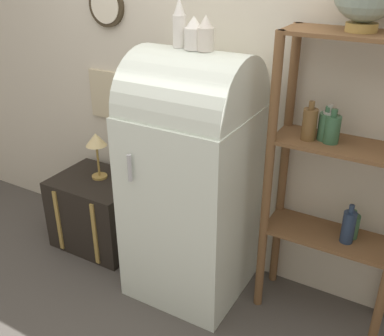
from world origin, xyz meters
name	(u,v)px	position (x,y,z in m)	size (l,w,h in m)	color
ground_plane	(176,300)	(0.00, 0.00, 0.00)	(12.00, 12.00, 0.00)	#4C4742
wall_back	(221,70)	(-0.01, 0.57, 1.35)	(7.00, 0.09, 2.70)	beige
refrigerator	(192,174)	(0.00, 0.21, 0.80)	(0.67, 0.70, 1.54)	silver
suitcase_trunk	(100,211)	(-0.82, 0.27, 0.26)	(0.61, 0.50, 0.53)	black
shelf_unit	(338,171)	(0.79, 0.37, 0.96)	(0.73, 0.31, 1.67)	brown
vase_left	(179,24)	(-0.08, 0.23, 1.65)	(0.07, 0.07, 0.25)	white
vase_center	(194,34)	(0.01, 0.22, 1.61)	(0.10, 0.10, 0.17)	white
vase_right	(206,34)	(0.08, 0.21, 1.62)	(0.09, 0.09, 0.18)	silver
desk_lamp	(96,143)	(-0.82, 0.31, 0.79)	(0.15, 0.15, 0.34)	#AD8942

